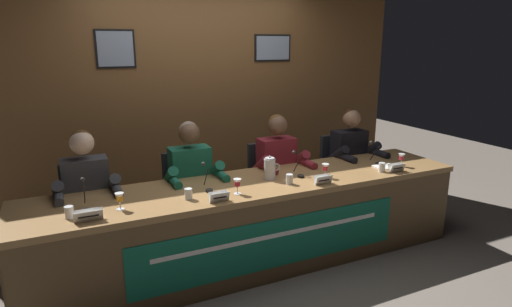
% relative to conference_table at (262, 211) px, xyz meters
% --- Properties ---
extents(ground_plane, '(12.00, 12.00, 0.00)m').
position_rel_conference_table_xyz_m(ground_plane, '(0.00, 0.12, -0.52)').
color(ground_plane, '#70665B').
extents(wall_back_panelled, '(5.05, 0.14, 2.60)m').
position_rel_conference_table_xyz_m(wall_back_panelled, '(0.00, 1.60, 0.78)').
color(wall_back_panelled, brown).
rests_on(wall_back_panelled, ground_plane).
extents(conference_table, '(3.85, 0.80, 0.75)m').
position_rel_conference_table_xyz_m(conference_table, '(0.00, 0.00, 0.00)').
color(conference_table, olive).
rests_on(conference_table, ground_plane).
extents(chair_far_left, '(0.44, 0.45, 0.91)m').
position_rel_conference_table_xyz_m(chair_far_left, '(-1.33, 0.70, -0.08)').
color(chair_far_left, black).
rests_on(chair_far_left, ground_plane).
extents(panelist_far_left, '(0.51, 0.48, 1.23)m').
position_rel_conference_table_xyz_m(panelist_far_left, '(-1.33, 0.50, 0.20)').
color(panelist_far_left, black).
rests_on(panelist_far_left, ground_plane).
extents(nameplate_far_left, '(0.19, 0.06, 0.08)m').
position_rel_conference_table_xyz_m(nameplate_far_left, '(-1.37, -0.16, 0.27)').
color(nameplate_far_left, white).
rests_on(nameplate_far_left, conference_table).
extents(juice_glass_far_left, '(0.06, 0.06, 0.12)m').
position_rel_conference_table_xyz_m(juice_glass_far_left, '(-1.15, -0.04, 0.32)').
color(juice_glass_far_left, white).
rests_on(juice_glass_far_left, conference_table).
extents(water_cup_far_left, '(0.06, 0.06, 0.08)m').
position_rel_conference_table_xyz_m(water_cup_far_left, '(-1.48, -0.05, 0.27)').
color(water_cup_far_left, silver).
rests_on(water_cup_far_left, conference_table).
extents(microphone_far_left, '(0.06, 0.17, 0.22)m').
position_rel_conference_table_xyz_m(microphone_far_left, '(-1.37, 0.07, 0.30)').
color(microphone_far_left, black).
rests_on(microphone_far_left, conference_table).
extents(chair_center_left, '(0.44, 0.45, 0.91)m').
position_rel_conference_table_xyz_m(chair_center_left, '(-0.44, 0.70, -0.08)').
color(chair_center_left, black).
rests_on(chair_center_left, ground_plane).
extents(panelist_center_left, '(0.51, 0.48, 1.23)m').
position_rel_conference_table_xyz_m(panelist_center_left, '(-0.44, 0.50, 0.20)').
color(panelist_center_left, black).
rests_on(panelist_center_left, ground_plane).
extents(nameplate_center_left, '(0.15, 0.06, 0.08)m').
position_rel_conference_table_xyz_m(nameplate_center_left, '(-0.45, -0.20, 0.27)').
color(nameplate_center_left, white).
rests_on(nameplate_center_left, conference_table).
extents(juice_glass_center_left, '(0.06, 0.06, 0.12)m').
position_rel_conference_table_xyz_m(juice_glass_center_left, '(-0.26, -0.10, 0.32)').
color(juice_glass_center_left, white).
rests_on(juice_glass_center_left, conference_table).
extents(water_cup_center_left, '(0.06, 0.06, 0.08)m').
position_rel_conference_table_xyz_m(water_cup_center_left, '(-0.65, -0.05, 0.27)').
color(water_cup_center_left, silver).
rests_on(water_cup_center_left, conference_table).
extents(microphone_center_left, '(0.06, 0.17, 0.22)m').
position_rel_conference_table_xyz_m(microphone_center_left, '(-0.45, 0.09, 0.30)').
color(microphone_center_left, black).
rests_on(microphone_center_left, conference_table).
extents(chair_center_right, '(0.44, 0.45, 0.91)m').
position_rel_conference_table_xyz_m(chair_center_right, '(0.44, 0.70, -0.08)').
color(chair_center_right, black).
rests_on(chair_center_right, ground_plane).
extents(panelist_center_right, '(0.51, 0.48, 1.23)m').
position_rel_conference_table_xyz_m(panelist_center_right, '(0.44, 0.50, 0.20)').
color(panelist_center_right, black).
rests_on(panelist_center_right, ground_plane).
extents(nameplate_center_right, '(0.16, 0.06, 0.08)m').
position_rel_conference_table_xyz_m(nameplate_center_right, '(0.48, -0.19, 0.27)').
color(nameplate_center_right, white).
rests_on(nameplate_center_right, conference_table).
extents(juice_glass_center_right, '(0.06, 0.06, 0.12)m').
position_rel_conference_table_xyz_m(juice_glass_center_right, '(0.61, -0.04, 0.32)').
color(juice_glass_center_right, white).
rests_on(juice_glass_center_right, conference_table).
extents(water_cup_center_right, '(0.06, 0.06, 0.08)m').
position_rel_conference_table_xyz_m(water_cup_center_right, '(0.23, -0.06, 0.27)').
color(water_cup_center_right, silver).
rests_on(water_cup_center_right, conference_table).
extents(microphone_center_right, '(0.06, 0.17, 0.22)m').
position_rel_conference_table_xyz_m(microphone_center_right, '(0.41, 0.10, 0.30)').
color(microphone_center_right, black).
rests_on(microphone_center_right, conference_table).
extents(chair_far_right, '(0.44, 0.45, 0.91)m').
position_rel_conference_table_xyz_m(chair_far_right, '(1.33, 0.70, -0.08)').
color(chair_far_right, black).
rests_on(chair_far_right, ground_plane).
extents(panelist_far_right, '(0.51, 0.48, 1.23)m').
position_rel_conference_table_xyz_m(panelist_far_right, '(1.33, 0.50, 0.20)').
color(panelist_far_right, black).
rests_on(panelist_far_right, ground_plane).
extents(nameplate_far_right, '(0.16, 0.06, 0.08)m').
position_rel_conference_table_xyz_m(nameplate_far_right, '(1.30, -0.18, 0.27)').
color(nameplate_far_right, white).
rests_on(nameplate_far_right, conference_table).
extents(juice_glass_far_right, '(0.06, 0.06, 0.12)m').
position_rel_conference_table_xyz_m(juice_glass_far_right, '(1.47, -0.06, 0.32)').
color(juice_glass_far_right, white).
rests_on(juice_glass_far_right, conference_table).
extents(water_cup_far_right, '(0.06, 0.06, 0.08)m').
position_rel_conference_table_xyz_m(water_cup_far_right, '(1.18, -0.12, 0.27)').
color(water_cup_far_right, silver).
rests_on(water_cup_far_right, conference_table).
extents(microphone_far_right, '(0.06, 0.17, 0.22)m').
position_rel_conference_table_xyz_m(microphone_far_right, '(1.30, 0.11, 0.30)').
color(microphone_far_right, black).
rests_on(microphone_far_right, conference_table).
extents(water_pitcher_central, '(0.15, 0.10, 0.21)m').
position_rel_conference_table_xyz_m(water_pitcher_central, '(0.14, 0.13, 0.32)').
color(water_pitcher_central, silver).
rests_on(water_pitcher_central, conference_table).
extents(document_stack_far_right, '(0.22, 0.16, 0.01)m').
position_rel_conference_table_xyz_m(document_stack_far_right, '(1.31, -0.02, 0.24)').
color(document_stack_far_right, white).
rests_on(document_stack_far_right, conference_table).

